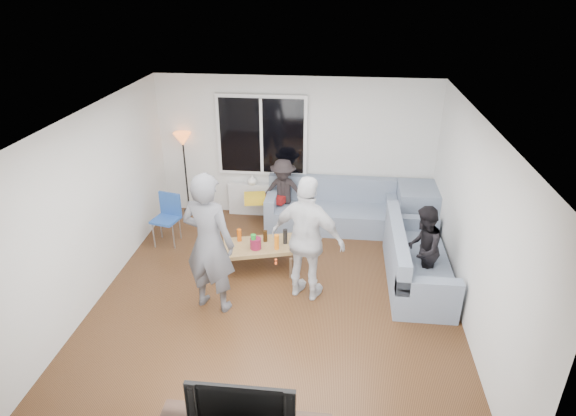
# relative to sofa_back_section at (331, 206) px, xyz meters

# --- Properties ---
(floor) EXTENTS (5.00, 5.50, 0.04)m
(floor) POSITION_rel_sofa_back_section_xyz_m (-0.69, -2.27, -0.45)
(floor) COLOR #56351C
(floor) RESTS_ON ground
(ceiling) EXTENTS (5.00, 5.50, 0.04)m
(ceiling) POSITION_rel_sofa_back_section_xyz_m (-0.69, -2.27, 2.20)
(ceiling) COLOR white
(ceiling) RESTS_ON ground
(wall_back) EXTENTS (5.00, 0.04, 2.60)m
(wall_back) POSITION_rel_sofa_back_section_xyz_m (-0.69, 0.50, 0.88)
(wall_back) COLOR silver
(wall_back) RESTS_ON ground
(wall_front) EXTENTS (5.00, 0.04, 2.60)m
(wall_front) POSITION_rel_sofa_back_section_xyz_m (-0.69, -5.04, 0.88)
(wall_front) COLOR silver
(wall_front) RESTS_ON ground
(wall_left) EXTENTS (0.04, 5.50, 2.60)m
(wall_left) POSITION_rel_sofa_back_section_xyz_m (-3.21, -2.27, 0.88)
(wall_left) COLOR silver
(wall_left) RESTS_ON ground
(wall_right) EXTENTS (0.04, 5.50, 2.60)m
(wall_right) POSITION_rel_sofa_back_section_xyz_m (1.83, -2.27, 0.88)
(wall_right) COLOR silver
(wall_right) RESTS_ON ground
(window_frame) EXTENTS (1.62, 0.06, 1.47)m
(window_frame) POSITION_rel_sofa_back_section_xyz_m (-1.29, 0.42, 1.12)
(window_frame) COLOR white
(window_frame) RESTS_ON wall_back
(window_glass) EXTENTS (1.50, 0.02, 1.35)m
(window_glass) POSITION_rel_sofa_back_section_xyz_m (-1.29, 0.38, 1.12)
(window_glass) COLOR black
(window_glass) RESTS_ON window_frame
(window_mullion) EXTENTS (0.05, 0.03, 1.35)m
(window_mullion) POSITION_rel_sofa_back_section_xyz_m (-1.29, 0.37, 1.12)
(window_mullion) COLOR white
(window_mullion) RESTS_ON window_frame
(radiator) EXTENTS (1.30, 0.12, 0.62)m
(radiator) POSITION_rel_sofa_back_section_xyz_m (-1.29, 0.38, -0.11)
(radiator) COLOR silver
(radiator) RESTS_ON floor
(potted_plant) EXTENTS (0.23, 0.20, 0.36)m
(potted_plant) POSITION_rel_sofa_back_section_xyz_m (-0.88, 0.35, 0.37)
(potted_plant) COLOR #2B6C2F
(potted_plant) RESTS_ON radiator
(vase) EXTENTS (0.19, 0.19, 0.19)m
(vase) POSITION_rel_sofa_back_section_xyz_m (-1.48, 0.35, 0.29)
(vase) COLOR white
(vase) RESTS_ON radiator
(sofa_back_section) EXTENTS (2.30, 0.85, 0.85)m
(sofa_back_section) POSITION_rel_sofa_back_section_xyz_m (0.00, 0.00, 0.00)
(sofa_back_section) COLOR slate
(sofa_back_section) RESTS_ON floor
(sofa_right_section) EXTENTS (2.00, 0.85, 0.85)m
(sofa_right_section) POSITION_rel_sofa_back_section_xyz_m (1.33, -1.59, 0.00)
(sofa_right_section) COLOR slate
(sofa_right_section) RESTS_ON floor
(sofa_corner) EXTENTS (0.85, 0.85, 0.85)m
(sofa_corner) POSITION_rel_sofa_back_section_xyz_m (1.58, 0.00, 0.00)
(sofa_corner) COLOR slate
(sofa_corner) RESTS_ON floor
(cushion_yellow) EXTENTS (0.43, 0.39, 0.14)m
(cushion_yellow) POSITION_rel_sofa_back_section_xyz_m (-1.37, -0.02, 0.09)
(cushion_yellow) COLOR yellow
(cushion_yellow) RESTS_ON sofa_back_section
(cushion_red) EXTENTS (0.45, 0.41, 0.13)m
(cushion_red) POSITION_rel_sofa_back_section_xyz_m (-0.98, 0.06, 0.09)
(cushion_red) COLOR maroon
(cushion_red) RESTS_ON sofa_back_section
(coffee_table) EXTENTS (1.22, 0.88, 0.40)m
(coffee_table) POSITION_rel_sofa_back_section_xyz_m (-1.04, -1.46, -0.22)
(coffee_table) COLOR #A0824D
(coffee_table) RESTS_ON floor
(pitcher) EXTENTS (0.17, 0.17, 0.17)m
(pitcher) POSITION_rel_sofa_back_section_xyz_m (-1.09, -1.58, 0.06)
(pitcher) COLOR maroon
(pitcher) RESTS_ON coffee_table
(side_chair) EXTENTS (0.48, 0.48, 0.86)m
(side_chair) POSITION_rel_sofa_back_section_xyz_m (-2.74, -0.88, 0.01)
(side_chair) COLOR #244E9F
(side_chair) RESTS_ON floor
(floor_lamp) EXTENTS (0.32, 0.32, 1.56)m
(floor_lamp) POSITION_rel_sofa_back_section_xyz_m (-2.74, 0.36, 0.36)
(floor_lamp) COLOR orange
(floor_lamp) RESTS_ON floor
(player_left) EXTENTS (0.82, 0.64, 1.98)m
(player_left) POSITION_rel_sofa_back_section_xyz_m (-1.53, -2.50, 0.56)
(player_left) COLOR #4F4F54
(player_left) RESTS_ON floor
(player_right) EXTENTS (1.15, 0.77, 1.81)m
(player_right) POSITION_rel_sofa_back_section_xyz_m (-0.27, -2.12, 0.48)
(player_right) COLOR silver
(player_right) RESTS_ON floor
(spectator_right) EXTENTS (0.64, 0.74, 1.30)m
(spectator_right) POSITION_rel_sofa_back_section_xyz_m (1.33, -1.76, 0.22)
(spectator_right) COLOR black
(spectator_right) RESTS_ON floor
(spectator_back) EXTENTS (0.86, 0.56, 1.25)m
(spectator_back) POSITION_rel_sofa_back_section_xyz_m (-0.86, 0.03, 0.20)
(spectator_back) COLOR black
(spectator_back) RESTS_ON floor
(television) EXTENTS (0.97, 0.13, 0.56)m
(television) POSITION_rel_sofa_back_section_xyz_m (-0.65, -4.77, 0.29)
(television) COLOR black
(television) RESTS_ON tv_console
(bottle_a) EXTENTS (0.07, 0.07, 0.20)m
(bottle_a) POSITION_rel_sofa_back_section_xyz_m (-1.38, -1.37, 0.07)
(bottle_a) COLOR #D1520C
(bottle_a) RESTS_ON coffee_table
(bottle_e) EXTENTS (0.07, 0.07, 0.24)m
(bottle_e) POSITION_rel_sofa_back_section_xyz_m (-0.66, -1.38, 0.10)
(bottle_e) COLOR black
(bottle_e) RESTS_ON coffee_table
(bottle_c) EXTENTS (0.07, 0.07, 0.18)m
(bottle_c) POSITION_rel_sofa_back_section_xyz_m (-0.98, -1.34, 0.07)
(bottle_c) COLOR black
(bottle_c) RESTS_ON coffee_table
(bottle_b) EXTENTS (0.08, 0.08, 0.24)m
(bottle_b) POSITION_rel_sofa_back_section_xyz_m (-1.12, -1.60, 0.10)
(bottle_b) COLOR green
(bottle_b) RESTS_ON coffee_table
(bottle_d) EXTENTS (0.07, 0.07, 0.24)m
(bottle_d) POSITION_rel_sofa_back_section_xyz_m (-0.77, -1.56, 0.09)
(bottle_d) COLOR orange
(bottle_d) RESTS_ON coffee_table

